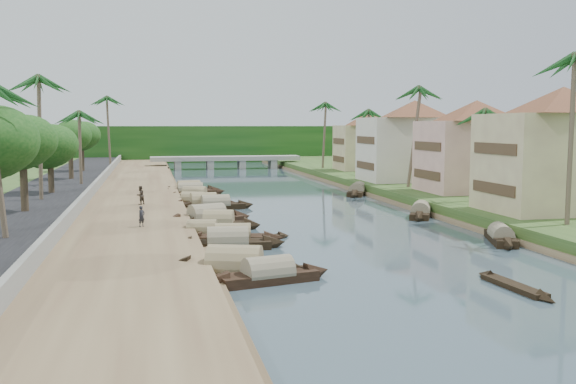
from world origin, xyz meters
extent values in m
plane|color=#394C55|center=(0.00, 0.00, 0.00)|extent=(220.00, 220.00, 0.00)
cube|color=brown|center=(-16.00, 20.00, 0.40)|extent=(10.00, 180.00, 0.80)
cube|color=#2A431B|center=(19.00, 20.00, 0.60)|extent=(16.00, 180.00, 1.20)
cube|color=black|center=(-24.50, 20.00, 0.70)|extent=(8.00, 180.00, 1.40)
cube|color=gray|center=(-20.20, 20.00, 1.35)|extent=(0.40, 180.00, 1.10)
cube|color=#113D10|center=(0.00, 95.00, 4.00)|extent=(120.00, 4.00, 8.00)
cube|color=#113D10|center=(0.00, 100.00, 4.00)|extent=(120.00, 4.00, 8.00)
cube|color=#113D10|center=(0.00, 105.00, 4.00)|extent=(120.00, 4.00, 8.00)
cube|color=gray|center=(0.00, 72.00, 2.00)|extent=(28.00, 4.00, 0.80)
cube|color=gray|center=(-9.00, 72.00, 0.90)|extent=(1.20, 3.50, 1.80)
cube|color=gray|center=(-3.00, 72.00, 0.90)|extent=(1.20, 3.50, 1.80)
cube|color=gray|center=(3.00, 72.00, 0.90)|extent=(1.20, 3.50, 1.80)
cube|color=gray|center=(9.00, 72.00, 0.90)|extent=(1.20, 3.50, 1.80)
cube|color=beige|center=(19.00, -2.00, 5.20)|extent=(12.00, 8.00, 8.00)
pyramid|color=brown|center=(19.00, -2.00, 10.30)|extent=(14.85, 14.85, 2.20)
cube|color=#463321|center=(12.95, -2.00, 3.20)|extent=(0.10, 6.40, 0.90)
cube|color=#463321|center=(12.95, -2.00, 6.40)|extent=(0.10, 6.40, 0.90)
cube|color=beige|center=(20.00, 14.00, 4.95)|extent=(11.00, 8.00, 7.50)
pyramid|color=brown|center=(20.00, 14.00, 9.80)|extent=(14.11, 14.11, 2.20)
cube|color=#463321|center=(14.45, 14.00, 3.08)|extent=(0.10, 6.40, 0.90)
cube|color=#463321|center=(14.45, 14.00, 6.08)|extent=(0.10, 6.40, 0.90)
cube|color=beige|center=(19.00, 28.00, 5.20)|extent=(13.00, 8.00, 8.00)
pyramid|color=brown|center=(19.00, 28.00, 10.30)|extent=(15.59, 15.59, 2.20)
cube|color=#463321|center=(12.45, 28.00, 3.20)|extent=(0.10, 6.40, 0.90)
cube|color=#463321|center=(12.45, 28.00, 6.40)|extent=(0.10, 6.40, 0.90)
cube|color=beige|center=(20.00, 48.00, 4.70)|extent=(10.00, 7.00, 7.00)
pyramid|color=brown|center=(20.00, 48.00, 9.30)|extent=(12.62, 12.62, 2.20)
cube|color=#463321|center=(14.95, 48.00, 2.95)|extent=(0.10, 5.60, 0.90)
cube|color=#463321|center=(14.95, 48.00, 5.75)|extent=(0.10, 5.60, 0.90)
cube|color=black|center=(-8.14, -16.12, 0.20)|extent=(5.57, 2.84, 0.70)
cone|color=black|center=(-5.26, -15.44, 0.28)|extent=(1.83, 1.81, 1.67)
cone|color=black|center=(-11.02, -16.80, 0.28)|extent=(1.83, 1.81, 1.67)
cylinder|color=gray|center=(-8.14, -16.12, 0.58)|extent=(4.36, 2.62, 1.73)
cube|color=black|center=(-9.64, -14.10, 0.20)|extent=(6.59, 4.04, 0.70)
cone|color=black|center=(-6.36, -15.17, 0.28)|extent=(2.34, 2.46, 2.19)
cone|color=black|center=(-12.91, -13.02, 0.28)|extent=(2.34, 2.46, 2.19)
cylinder|color=#847C54|center=(-9.64, -14.10, 0.58)|extent=(5.22, 3.66, 2.30)
cube|color=black|center=(-8.48, -4.35, 0.20)|extent=(5.42, 2.37, 0.70)
cone|color=black|center=(-5.59, -4.77, 0.28)|extent=(1.70, 1.67, 1.64)
cone|color=black|center=(-11.36, -3.93, 0.28)|extent=(1.70, 1.67, 1.64)
cylinder|color=#847C54|center=(-8.48, -4.35, 0.58)|extent=(4.21, 2.26, 1.70)
cube|color=black|center=(-9.10, -6.35, 0.20)|extent=(5.87, 2.25, 0.70)
cone|color=black|center=(-5.91, -6.58, 0.28)|extent=(1.77, 1.77, 1.84)
cone|color=black|center=(-12.29, -6.12, 0.28)|extent=(1.77, 1.77, 1.84)
cylinder|color=gray|center=(-9.10, -6.35, 0.58)|extent=(4.52, 2.22, 1.91)
cube|color=black|center=(-10.43, -1.67, 0.20)|extent=(4.71, 2.44, 0.70)
cone|color=black|center=(-7.99, -2.20, 0.28)|extent=(1.56, 1.62, 1.51)
cone|color=black|center=(-12.87, -1.13, 0.28)|extent=(1.56, 1.62, 1.51)
cylinder|color=#847C54|center=(-10.43, -1.67, 0.58)|extent=(3.69, 2.28, 1.58)
cube|color=black|center=(-8.81, 1.96, 0.20)|extent=(5.27, 3.02, 0.70)
cone|color=black|center=(-6.14, 1.32, 0.28)|extent=(1.83, 2.02, 1.88)
cone|color=black|center=(-11.49, 2.60, 0.28)|extent=(1.83, 2.02, 1.88)
cylinder|color=#847C54|center=(-8.81, 1.96, 0.58)|extent=(4.15, 2.82, 1.99)
cube|color=black|center=(-9.48, 5.06, 0.20)|extent=(6.37, 3.94, 0.70)
cone|color=black|center=(-6.32, 6.11, 0.28)|extent=(2.28, 2.39, 2.12)
cone|color=black|center=(-12.64, 4.00, 0.28)|extent=(2.28, 2.39, 2.12)
cylinder|color=gray|center=(-9.48, 5.06, 0.58)|extent=(5.05, 3.57, 2.23)
cube|color=black|center=(-9.44, 6.89, 0.20)|extent=(4.64, 2.34, 0.70)
cone|color=black|center=(-7.03, 7.43, 0.28)|extent=(1.52, 1.51, 1.40)
cone|color=black|center=(-11.85, 6.34, 0.28)|extent=(1.52, 1.51, 1.40)
cylinder|color=#847C54|center=(-9.44, 6.89, 0.58)|extent=(3.63, 2.17, 1.45)
cube|color=black|center=(-8.92, 15.15, 0.20)|extent=(5.36, 2.25, 0.70)
cone|color=black|center=(-6.00, 15.32, 0.28)|extent=(1.64, 1.85, 1.93)
cone|color=black|center=(-11.83, 14.99, 0.28)|extent=(1.64, 1.85, 1.93)
cylinder|color=#847C54|center=(-8.92, 15.15, 0.58)|extent=(4.12, 2.26, 2.04)
cube|color=black|center=(-7.87, 14.02, 0.20)|extent=(5.88, 2.29, 0.70)
cone|color=black|center=(-4.70, 14.35, 0.28)|extent=(1.78, 1.70, 1.72)
cone|color=black|center=(-11.03, 13.69, 0.28)|extent=(1.78, 1.70, 1.72)
cylinder|color=gray|center=(-7.87, 14.02, 0.58)|extent=(4.54, 2.22, 1.78)
cube|color=black|center=(-9.80, 18.29, 0.20)|extent=(4.90, 2.71, 0.70)
cone|color=black|center=(-7.30, 17.61, 0.28)|extent=(1.66, 1.68, 1.52)
cone|color=black|center=(-12.29, 18.98, 0.28)|extent=(1.66, 1.68, 1.52)
cylinder|color=#847C54|center=(-9.80, 18.29, 0.58)|extent=(3.85, 2.48, 1.59)
cube|color=black|center=(-9.29, 22.53, 0.20)|extent=(5.57, 3.30, 0.70)
cone|color=black|center=(-6.50, 21.65, 0.28)|extent=(1.95, 2.01, 1.80)
cone|color=black|center=(-12.09, 23.40, 0.28)|extent=(1.95, 2.01, 1.80)
cylinder|color=#847C54|center=(-9.29, 22.53, 0.58)|extent=(4.41, 3.00, 1.88)
cube|color=black|center=(-9.42, 27.99, 0.20)|extent=(6.16, 1.82, 0.70)
cone|color=black|center=(-6.02, 28.05, 0.28)|extent=(1.76, 1.57, 1.73)
cone|color=black|center=(-12.83, 27.93, 0.28)|extent=(1.76, 1.57, 1.73)
cylinder|color=gray|center=(-9.42, 27.99, 0.58)|extent=(4.71, 1.86, 1.77)
cube|color=black|center=(-9.44, 30.17, 0.20)|extent=(5.81, 2.37, 0.70)
cone|color=black|center=(-6.32, 30.47, 0.28)|extent=(1.78, 1.80, 1.84)
cone|color=black|center=(-12.57, 29.87, 0.28)|extent=(1.78, 1.80, 1.84)
cylinder|color=#847C54|center=(-9.44, 30.17, 0.58)|extent=(4.49, 2.32, 1.91)
cube|color=black|center=(10.11, -8.17, 0.20)|extent=(3.12, 5.34, 0.70)
cone|color=black|center=(11.08, -5.47, 0.28)|extent=(1.73, 1.82, 1.48)
cone|color=black|center=(9.15, -10.86, 0.28)|extent=(1.73, 1.82, 1.48)
cylinder|color=gray|center=(10.11, -8.17, 0.58)|extent=(2.76, 4.22, 1.52)
cube|color=black|center=(9.79, 4.86, 0.20)|extent=(3.87, 5.43, 0.70)
cone|color=black|center=(11.12, 7.45, 0.28)|extent=(2.02, 2.02, 1.67)
cone|color=black|center=(8.47, 2.27, 0.28)|extent=(2.02, 2.02, 1.67)
cylinder|color=gray|center=(9.79, 4.86, 0.58)|extent=(3.37, 4.35, 1.73)
cube|color=black|center=(10.13, 23.87, 0.20)|extent=(4.32, 6.41, 0.70)
cone|color=black|center=(11.64, 27.00, 0.28)|extent=(2.22, 2.29, 1.81)
cone|color=black|center=(8.63, 20.74, 0.28)|extent=(2.22, 2.29, 1.81)
cylinder|color=gray|center=(10.13, 23.87, 0.58)|extent=(3.75, 5.11, 1.86)
cube|color=black|center=(3.87, -19.99, 0.10)|extent=(1.19, 4.64, 0.35)
cone|color=black|center=(3.67, -17.41, 0.10)|extent=(0.92, 1.21, 0.83)
cone|color=black|center=(4.07, -22.56, 0.10)|extent=(0.92, 1.21, 0.83)
cube|color=black|center=(-6.45, -3.76, 0.10)|extent=(3.81, 2.27, 0.35)
cone|color=black|center=(-4.50, -2.92, 0.10)|extent=(1.20, 1.15, 0.84)
cone|color=black|center=(-8.41, -4.60, 0.10)|extent=(1.20, 1.15, 0.84)
cube|color=black|center=(-10.54, 16.43, 0.10)|extent=(3.42, 2.35, 0.35)
cone|color=black|center=(-8.81, 15.45, 0.10)|extent=(1.12, 1.05, 0.71)
cone|color=black|center=(-12.27, 17.40, 0.10)|extent=(1.12, 1.05, 0.71)
cylinder|color=brown|center=(15.00, -8.68, 7.22)|extent=(0.39, 0.36, 12.05)
sphere|color=#18491B|center=(15.00, -8.68, 13.01)|extent=(3.20, 3.20, 3.20)
cylinder|color=brown|center=(16.00, 5.95, 5.44)|extent=(1.19, 0.36, 8.47)
sphere|color=#18491B|center=(16.00, 5.95, 9.51)|extent=(3.20, 3.20, 3.20)
cylinder|color=brown|center=(15.00, 19.57, 6.90)|extent=(1.70, 0.36, 11.37)
sphere|color=#18491B|center=(15.00, 19.57, 12.38)|extent=(3.20, 3.20, 3.20)
cylinder|color=brown|center=(16.00, 37.57, 5.78)|extent=(0.70, 0.36, 9.17)
sphere|color=#18491B|center=(16.00, 37.57, 10.18)|extent=(3.20, 3.20, 3.20)
cylinder|color=brown|center=(-23.00, -7.13, 6.10)|extent=(1.06, 0.36, 9.41)
cylinder|color=brown|center=(-24.00, 13.96, 7.09)|extent=(0.55, 0.36, 11.39)
sphere|color=#18491B|center=(-24.00, 13.96, 12.55)|extent=(3.20, 3.20, 3.20)
cylinder|color=brown|center=(-22.00, 29.57, 5.60)|extent=(0.38, 0.36, 8.40)
sphere|color=#18491B|center=(-22.00, 29.57, 9.63)|extent=(3.20, 3.20, 3.20)
cylinder|color=brown|center=(14.00, 53.48, 6.55)|extent=(0.87, 0.36, 10.71)
sphere|color=#18491B|center=(14.00, 53.48, 11.70)|extent=(3.20, 3.20, 3.20)
cylinder|color=brown|center=(-20.50, 61.12, 7.16)|extent=(0.68, 0.36, 11.54)
sphere|color=#18491B|center=(-20.50, 61.12, 12.70)|extent=(3.20, 3.20, 3.20)
cylinder|color=brown|center=(-24.00, 5.69, 3.24)|extent=(0.60, 0.60, 3.76)
ellipsoid|color=#113D10|center=(-24.00, 5.69, 6.83)|extent=(4.86, 4.86, 4.00)
cylinder|color=brown|center=(-24.00, 20.19, 2.97)|extent=(0.60, 0.60, 3.21)
ellipsoid|color=#113D10|center=(-24.00, 20.19, 6.03)|extent=(5.00, 5.00, 4.11)
cylinder|color=brown|center=(-24.00, 37.55, 3.19)|extent=(0.60, 0.60, 3.67)
ellipsoid|color=#113D10|center=(-24.00, 37.55, 6.70)|extent=(4.76, 4.76, 3.92)
cylinder|color=brown|center=(-24.00, 52.07, 3.13)|extent=(0.60, 0.60, 3.54)
ellipsoid|color=#113D10|center=(-24.00, 52.07, 6.52)|extent=(4.91, 4.91, 4.04)
cylinder|color=brown|center=(24.00, 28.24, 2.81)|extent=(0.60, 0.60, 3.30)
ellipsoid|color=#113D10|center=(24.00, 28.24, 5.97)|extent=(4.93, 4.93, 4.05)
imported|color=#222329|center=(-14.78, -0.63, 1.57)|extent=(0.67, 0.65, 1.54)
imported|color=#2F2720|center=(-15.04, 12.98, 1.68)|extent=(1.08, 1.07, 1.76)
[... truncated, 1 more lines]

